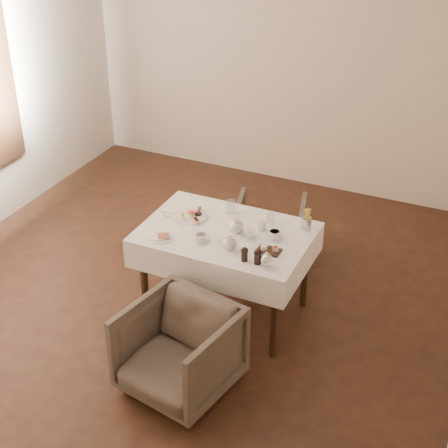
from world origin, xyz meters
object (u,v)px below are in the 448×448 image
armchair_far (270,230)px  breakfast_plate (191,215)px  table (226,244)px  teapot_centre (236,225)px  armchair_near (179,351)px

armchair_far → breakfast_plate: breakfast_plate is taller
table → armchair_far: size_ratio=2.07×
table → breakfast_plate: breakfast_plate is taller
teapot_centre → armchair_near: bearing=-69.9°
armchair_near → armchair_far: size_ratio=1.15×
armchair_near → armchair_far: bearing=102.6°
table → teapot_centre: (0.08, 0.02, 0.18)m
breakfast_plate → armchair_near: bearing=-57.2°
armchair_far → breakfast_plate: 1.02m
armchair_far → teapot_centre: size_ratio=3.91×
armchair_near → armchair_far: 1.83m
table → armchair_far: table is taller
armchair_far → teapot_centre: teapot_centre is taller
teapot_centre → breakfast_plate: bearing=-169.4°
armchair_near → breakfast_plate: bearing=123.3°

